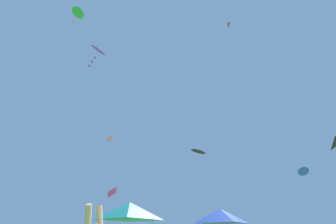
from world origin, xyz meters
The scene contains 9 objects.
canopy_tent_blue centered at (5.83, 11.90, 2.85)m, with size 3.14×3.14×3.36m.
canopy_tent_teal centered at (-1.16, 9.51, 2.89)m, with size 3.19×3.19×3.41m.
kite_black_delta centered at (5.33, 14.83, 9.26)m, with size 2.17×2.17×0.68m.
kite_pink_delta centered at (-4.89, 19.68, 12.25)m, with size 1.04×1.12×0.70m.
kite_green_delta centered at (-7.92, 8.04, 20.56)m, with size 1.68×1.68×2.32m.
kite_red_box centered at (10.13, 11.29, 26.73)m, with size 0.36×0.64×0.49m.
kite_purple_delta centered at (-4.95, 7.72, 15.25)m, with size 1.85×1.86×2.89m.
kite_blue_delta centered at (16.58, 14.54, 7.45)m, with size 1.34×1.23×0.79m.
kite_magenta_diamond centered at (-4.10, 22.82, 6.25)m, with size 1.44×1.43×0.93m.
Camera 1 is at (-0.59, -4.99, 1.54)m, focal length 21.56 mm.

